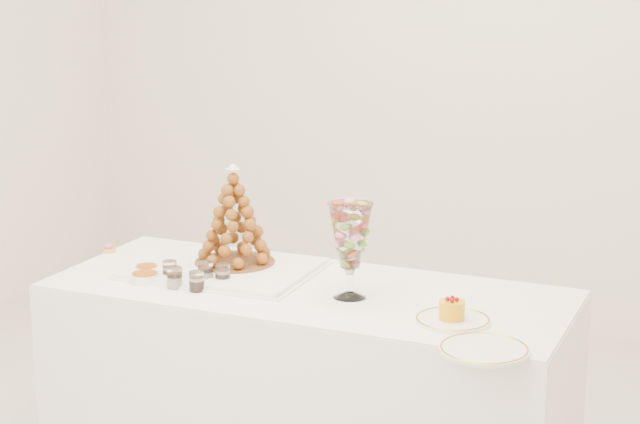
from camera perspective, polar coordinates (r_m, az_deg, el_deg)
The scene contains 15 objects.
buffet_table at distance 3.75m, azimuth -0.62°, elevation -8.97°, with size 1.82×0.83×0.68m.
lace_tray at distance 3.83m, azimuth -5.19°, elevation -3.00°, with size 0.63×0.47×0.02m, color white.
macaron_vase at distance 3.47m, azimuth 1.62°, elevation -1.33°, with size 0.14×0.14×0.32m.
cake_plate at distance 3.32m, azimuth 7.09°, elevation -5.75°, with size 0.23×0.23×0.01m, color white.
spare_plate at distance 3.10m, azimuth 8.74°, elevation -7.27°, with size 0.26×0.26×0.01m, color white.
pink_tart at distance 4.13m, azimuth -11.21°, elevation -1.91°, with size 0.05×0.05×0.03m.
verrine_a at distance 3.75m, azimuth -8.01°, elevation -3.09°, with size 0.05×0.05×0.07m, color white.
verrine_b at distance 3.70m, azimuth -6.13°, elevation -3.22°, with size 0.05×0.05×0.07m, color white.
verrine_c at distance 3.68m, azimuth -5.22°, elevation -3.32°, with size 0.05×0.05×0.07m, color white.
verrine_d at distance 3.65m, azimuth -7.77°, elevation -3.49°, with size 0.05×0.05×0.07m, color white.
verrine_e at distance 3.61m, azimuth -6.60°, elevation -3.69°, with size 0.05×0.05×0.07m, color white.
ramekin_back at distance 3.83m, azimuth -9.23°, elevation -3.06°, with size 0.08×0.08×0.03m, color white.
ramekin_front at distance 3.73m, azimuth -9.32°, elevation -3.49°, with size 0.10×0.10×0.03m, color white.
croquembouche at distance 3.81m, azimuth -4.61°, elevation -0.18°, with size 0.29×0.29×0.36m.
mousse_cake at distance 3.31m, azimuth 7.05°, elevation -5.19°, with size 0.08×0.08×0.07m.
Camera 1 is at (1.66, -2.89, 1.78)m, focal length 60.00 mm.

